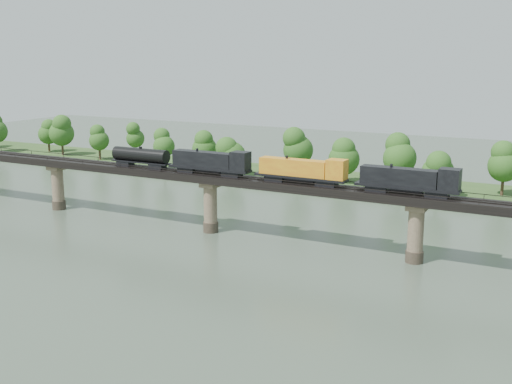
% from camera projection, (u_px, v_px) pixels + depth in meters
% --- Properties ---
extents(ground, '(400.00, 400.00, 0.00)m').
position_uv_depth(ground, '(109.00, 278.00, 99.70)').
color(ground, '#364536').
rests_on(ground, ground).
extents(far_bank, '(300.00, 24.00, 1.60)m').
position_uv_depth(far_bank, '(318.00, 180.00, 172.96)').
color(far_bank, '#28451B').
rests_on(far_bank, ground).
extents(bridge, '(236.00, 30.00, 11.50)m').
position_uv_depth(bridge, '(210.00, 205.00, 124.46)').
color(bridge, '#473A2D').
rests_on(bridge, ground).
extents(bridge_superstructure, '(220.00, 4.90, 0.75)m').
position_uv_depth(bridge_superstructure, '(210.00, 173.00, 123.11)').
color(bridge_superstructure, black).
rests_on(bridge_superstructure, bridge).
extents(far_treeline, '(289.06, 17.54, 13.60)m').
position_uv_depth(far_treeline, '(284.00, 150.00, 171.14)').
color(far_treeline, '#382619').
rests_on(far_treeline, far_bank).
extents(freight_train, '(70.09, 2.73, 4.82)m').
position_uv_depth(freight_train, '(269.00, 168.00, 116.84)').
color(freight_train, black).
rests_on(freight_train, bridge).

